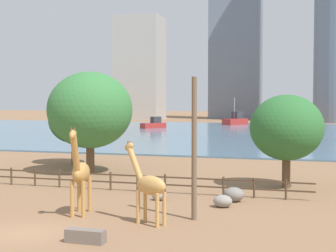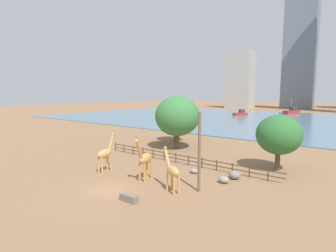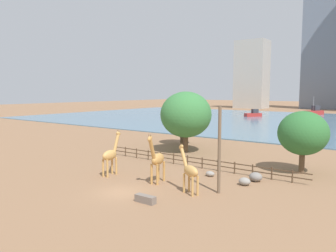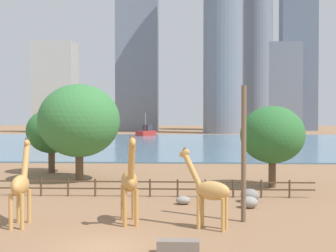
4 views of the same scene
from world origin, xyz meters
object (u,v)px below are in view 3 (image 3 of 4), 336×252
object	(u,v)px
tree_center_broad	(303,133)
boat_ferry	(253,114)
giraffe_companion	(157,159)
boulder_near_fence	(256,177)
giraffe_young	(190,171)
tree_right_tall	(186,115)
giraffe_tall	(111,155)
boulder_by_pole	(210,174)
boulder_small	(245,181)
tree_left_large	(182,119)
boat_sailboat	(314,112)
utility_pole	(219,150)
feeding_trough	(145,199)

from	to	relation	value
tree_center_broad	boat_ferry	world-z (taller)	tree_center_broad
giraffe_companion	boulder_near_fence	xyz separation A→B (m)	(7.48, 6.24, -1.89)
giraffe_young	tree_right_tall	distance (m)	19.64
giraffe_companion	boulder_near_fence	bearing A→B (deg)	116.94
giraffe_tall	giraffe_young	bearing A→B (deg)	-98.29
boulder_by_pole	boulder_small	world-z (taller)	boulder_small
tree_left_large	boat_sailboat	distance (m)	84.93
giraffe_tall	boat_sailboat	size ratio (longest dim) A/B	0.59
giraffe_companion	tree_left_large	world-z (taller)	tree_left_large
tree_center_broad	tree_right_tall	distance (m)	17.11
utility_pole	boulder_near_fence	world-z (taller)	utility_pole
boulder_near_fence	boat_sailboat	xyz separation A→B (m)	(-16.26, 99.29, 0.89)
giraffe_tall	tree_left_large	bearing A→B (deg)	7.07
boat_sailboat	tree_center_broad	bearing A→B (deg)	38.34
tree_left_large	giraffe_tall	bearing A→B (deg)	-76.39
giraffe_young	utility_pole	xyz separation A→B (m)	(2.00, 1.59, 1.76)
giraffe_tall	boulder_small	size ratio (longest dim) A/B	4.16
giraffe_tall	tree_center_broad	xyz separation A→B (m)	(16.05, 12.92, 2.17)
giraffe_companion	boulder_near_fence	distance (m)	9.92
tree_left_large	giraffe_young	bearing A→B (deg)	-54.74
boulder_small	utility_pole	bearing A→B (deg)	-103.37
feeding_trough	boat_ferry	world-z (taller)	boat_ferry
giraffe_companion	giraffe_young	size ratio (longest dim) A/B	1.17
boat_sailboat	giraffe_tall	bearing A→B (deg)	28.40
tree_center_broad	boat_ferry	bearing A→B (deg)	115.41
boulder_near_fence	tree_right_tall	world-z (taller)	tree_right_tall
tree_center_broad	boat_sailboat	size ratio (longest dim) A/B	0.84
feeding_trough	boulder_near_fence	bearing A→B (deg)	67.00
giraffe_young	tree_center_broad	world-z (taller)	tree_center_broad
utility_pole	tree_left_large	world-z (taller)	utility_pole
feeding_trough	boat_ferry	xyz separation A→B (m)	(-26.36, 88.69, 0.77)
giraffe_companion	tree_center_broad	world-z (taller)	tree_center_broad
giraffe_companion	boulder_small	xyz separation A→B (m)	(7.13, 4.34, -1.98)
boulder_near_fence	boulder_by_pole	world-z (taller)	boulder_near_fence
giraffe_young	boulder_by_pole	distance (m)	6.53
giraffe_young	feeding_trough	distance (m)	4.72
boat_ferry	boat_sailboat	xyz separation A→B (m)	(14.87, 21.80, 0.28)
giraffe_tall	utility_pole	distance (m)	12.25
boulder_by_pole	feeding_trough	xyz separation A→B (m)	(-0.18, -10.24, 0.03)
giraffe_companion	boat_ferry	xyz separation A→B (m)	(-23.65, 83.72, -1.28)
giraffe_young	tree_center_broad	distance (m)	14.70
boulder_by_pole	tree_right_tall	size ratio (longest dim) A/B	0.11
giraffe_tall	boat_sailboat	xyz separation A→B (m)	(-2.98, 106.07, -0.86)
giraffe_young	tree_center_broad	bearing A→B (deg)	-90.26
boulder_small	boat_sailboat	bearing A→B (deg)	98.94
giraffe_young	boat_ferry	xyz separation A→B (m)	(-27.93, 84.58, -0.96)
boulder_small	feeding_trough	bearing A→B (deg)	-115.38
tree_left_large	boulder_near_fence	bearing A→B (deg)	-38.09
boulder_small	tree_left_large	xyz separation A→B (m)	(-18.07, 16.34, 3.99)
boulder_near_fence	tree_left_large	bearing A→B (deg)	141.91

